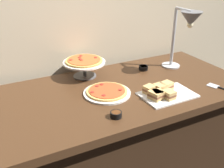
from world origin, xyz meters
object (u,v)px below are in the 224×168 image
heat_lamp (187,25)px  pizza_plate_front (107,92)px  sauce_cup_far (116,114)px  pizza_plate_center (84,63)px  sandwich_platter (163,93)px  serving_spatula (219,87)px  sauce_cup_near (143,68)px

heat_lamp → pizza_plate_front: size_ratio=1.54×
sauce_cup_far → pizza_plate_center: bearing=84.7°
sandwich_platter → serving_spatula: bearing=-11.0°
pizza_plate_center → serving_spatula: size_ratio=1.74×
pizza_plate_center → sauce_cup_far: bearing=-95.3°
pizza_plate_center → serving_spatula: (0.72, -0.58, -0.10)m
heat_lamp → sandwich_platter: heat_lamp is taller
pizza_plate_center → serving_spatula: bearing=-38.9°
pizza_plate_front → sauce_cup_near: bearing=28.6°
sauce_cup_near → serving_spatula: size_ratio=0.41×
pizza_plate_front → sandwich_platter: bearing=-31.7°
sauce_cup_near → sauce_cup_far: (-0.50, -0.50, 0.00)m
sandwich_platter → pizza_plate_front: bearing=148.3°
pizza_plate_center → sauce_cup_far: 0.59m
pizza_plate_center → sauce_cup_far: pizza_plate_center is taller
heat_lamp → serving_spatula: (0.04, -0.33, -0.35)m
sandwich_platter → sauce_cup_near: 0.43m
heat_lamp → pizza_plate_center: 0.77m
sandwich_platter → sauce_cup_far: (-0.37, -0.08, -0.01)m
sandwich_platter → sauce_cup_near: bearing=72.7°
pizza_plate_center → heat_lamp: bearing=-20.6°
heat_lamp → sauce_cup_far: heat_lamp is taller
heat_lamp → sauce_cup_far: 0.87m
pizza_plate_front → pizza_plate_center: pizza_plate_center is taller
sauce_cup_far → serving_spatula: bearing=0.4°
sauce_cup_near → serving_spatula: (0.27, -0.49, -0.01)m
heat_lamp → pizza_plate_front: (-0.66, -0.07, -0.34)m
heat_lamp → sandwich_platter: 0.55m
pizza_plate_front → serving_spatula: (0.70, -0.26, -0.01)m
pizza_plate_front → serving_spatula: bearing=-20.5°
heat_lamp → pizza_plate_center: (-0.68, 0.25, -0.25)m
pizza_plate_center → sauce_cup_near: (0.45, -0.09, -0.09)m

